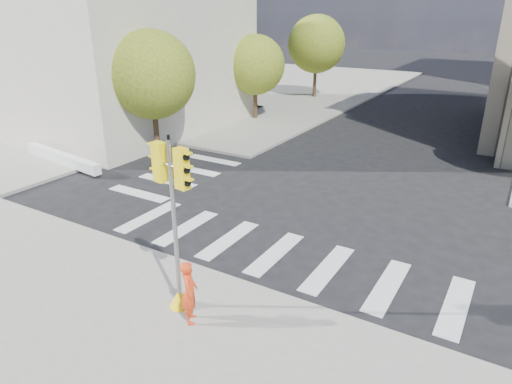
% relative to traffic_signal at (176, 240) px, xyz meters
% --- Properties ---
extents(ground, '(160.00, 160.00, 0.00)m').
position_rel_traffic_signal_xyz_m(ground, '(0.76, 5.85, -2.06)').
color(ground, black).
rests_on(ground, ground).
extents(sidewalk_far_left, '(28.00, 40.00, 0.15)m').
position_rel_traffic_signal_xyz_m(sidewalk_far_left, '(-19.24, 31.85, -1.98)').
color(sidewalk_far_left, gray).
rests_on(sidewalk_far_left, ground).
extents(classical_building, '(19.00, 15.00, 12.70)m').
position_rel_traffic_signal_xyz_m(classical_building, '(-19.24, 13.85, 4.38)').
color(classical_building, beige).
rests_on(classical_building, ground).
extents(tree_lw_near, '(4.40, 4.40, 6.41)m').
position_rel_traffic_signal_xyz_m(tree_lw_near, '(-9.74, 9.85, 2.15)').
color(tree_lw_near, '#382616').
rests_on(tree_lw_near, ground).
extents(tree_lw_mid, '(4.00, 4.00, 5.77)m').
position_rel_traffic_signal_xyz_m(tree_lw_mid, '(-9.74, 19.85, 1.71)').
color(tree_lw_mid, '#382616').
rests_on(tree_lw_mid, ground).
extents(tree_lw_far, '(4.80, 4.80, 6.95)m').
position_rel_traffic_signal_xyz_m(tree_lw_far, '(-9.74, 29.85, 2.48)').
color(tree_lw_far, '#382616').
rests_on(tree_lw_far, ground).
extents(traffic_signal, '(1.08, 0.56, 4.51)m').
position_rel_traffic_signal_xyz_m(traffic_signal, '(0.00, 0.00, 0.00)').
color(traffic_signal, yellow).
rests_on(traffic_signal, sidewalk_near).
extents(photographer, '(0.68, 0.71, 1.63)m').
position_rel_traffic_signal_xyz_m(photographer, '(0.61, -0.33, -1.09)').
color(photographer, '#F13F16').
rests_on(photographer, sidewalk_near).
extents(planter_wall, '(6.00, 1.16, 0.50)m').
position_rel_traffic_signal_xyz_m(planter_wall, '(-12.64, 6.14, -1.66)').
color(planter_wall, white).
rests_on(planter_wall, sidewalk_left_near).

